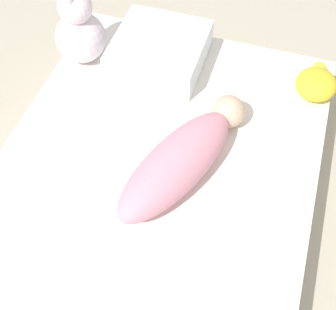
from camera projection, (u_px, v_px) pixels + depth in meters
ground_plane at (161, 190)px, 1.61m from camera, size 12.00×12.00×0.00m
bed_mattress at (160, 173)px, 1.52m from camera, size 1.17×0.95×0.21m
swaddled_baby at (182, 158)px, 1.35m from camera, size 0.55×0.32×0.13m
pillow at (160, 51)px, 1.64m from camera, size 0.31×0.31×0.11m
bunny_plush at (79, 30)px, 1.61m from camera, size 0.18×0.18×0.32m
turtle_plush at (316, 83)px, 1.56m from camera, size 0.19×0.14×0.08m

